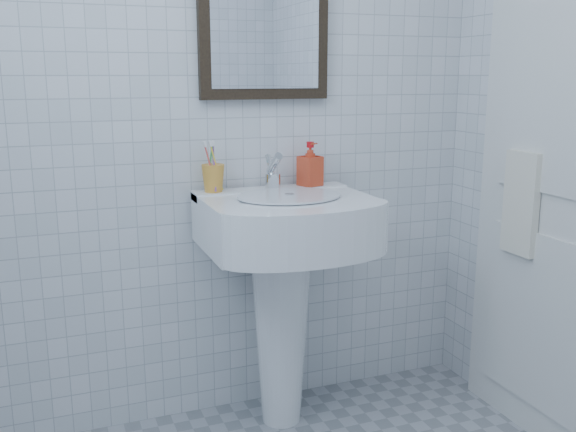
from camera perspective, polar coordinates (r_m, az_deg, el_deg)
name	(u,v)px	position (r m, az deg, el deg)	size (l,w,h in m)	color
wall_back	(207,97)	(2.42, -7.24, 10.44)	(2.20, 0.02, 2.50)	white
washbasin	(283,272)	(2.39, -0.42, -4.98)	(0.60, 0.44, 0.92)	white
faucet	(273,174)	(2.41, -1.35, 3.74)	(0.06, 0.13, 0.14)	silver
toothbrush_cup	(213,178)	(2.37, -6.66, 3.36)	(0.08, 0.08, 0.10)	gold
soap_dispenser	(310,164)	(2.48, 1.98, 4.65)	(0.08, 0.08, 0.17)	red
wall_mirror	(264,14)	(2.47, -2.12, 17.54)	(0.50, 0.04, 0.62)	black
bathroom_door	(562,173)	(2.40, 23.19, 3.52)	(0.04, 0.80, 2.00)	silver
towel_ring	(529,154)	(2.48, 20.65, 5.16)	(0.18, 0.18, 0.01)	silver
hand_towel	(521,203)	(2.50, 19.99, 1.06)	(0.03, 0.16, 0.38)	white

